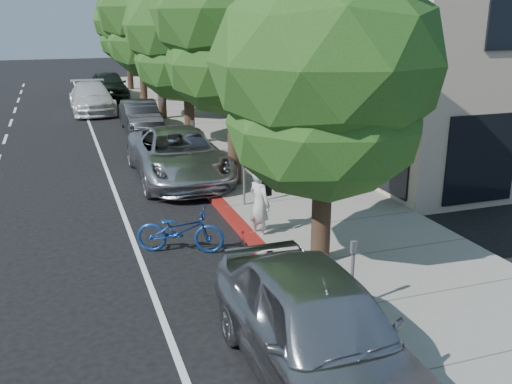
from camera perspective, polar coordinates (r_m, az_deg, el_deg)
name	(u,v)px	position (r m, az deg, el deg)	size (l,w,h in m)	color
ground	(249,238)	(13.53, -0.75, -4.67)	(120.00, 120.00, 0.00)	black
sidewalk	(239,153)	(21.45, -1.72, 3.91)	(4.60, 56.00, 0.15)	gray
curb	(179,158)	(20.89, -7.75, 3.39)	(0.30, 56.00, 0.15)	#9E998E
curb_red_segment	(236,222)	(14.39, -2.02, -2.97)	(0.32, 4.00, 0.15)	maroon
storefront_building	(309,43)	(32.86, 5.34, 14.59)	(10.00, 36.00, 7.00)	#BFAB93
street_tree_0	(327,66)	(11.06, 7.08, 12.36)	(4.54, 4.54, 6.83)	black
street_tree_1	(233,14)	(16.62, -2.33, 17.39)	(4.66, 4.66, 8.12)	black
street_tree_2	(186,28)	(22.43, -6.98, 16.00)	(4.81, 4.81, 7.49)	black
street_tree_3	(158,10)	(28.31, -9.81, 17.52)	(5.74, 5.74, 8.66)	black
street_tree_4	(140,23)	(34.24, -11.54, 16.23)	(4.53, 4.53, 7.40)	black
street_tree_5	(127,22)	(40.19, -12.80, 16.23)	(4.42, 4.42, 7.32)	black
cyclist	(260,204)	(13.24, 0.36, -1.21)	(0.63, 0.41, 1.71)	silver
bicycle	(180,230)	(12.72, -7.59, -3.81)	(0.68, 1.96, 1.03)	navy
silver_suv	(178,155)	(18.24, -7.77, 3.69)	(2.67, 5.79, 1.61)	#BABABF
dark_sedan	(140,116)	(26.26, -11.48, 7.43)	(1.44, 4.13, 1.36)	black
white_pickup	(92,98)	(32.07, -16.11, 9.04)	(2.18, 5.37, 1.56)	silver
dark_suv_far	(109,85)	(37.10, -14.52, 10.32)	(1.98, 4.93, 1.68)	black
near_car_a	(318,329)	(8.30, 6.20, -13.49)	(1.98, 4.93, 1.68)	#A2A2A7
pedestrian	(276,144)	(18.57, 1.97, 4.81)	(0.86, 0.67, 1.77)	black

